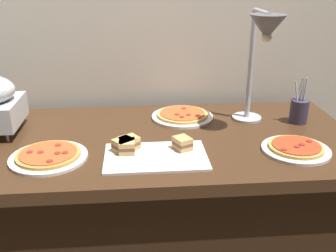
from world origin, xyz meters
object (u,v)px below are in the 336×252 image
at_px(pizza_plate_front, 182,116).
at_px(pizza_plate_raised_stand, 296,148).
at_px(utensil_holder, 299,110).
at_px(sandwich_platter, 148,151).
at_px(heat_lamp, 263,40).
at_px(pizza_plate_center, 49,156).

relative_size(pizza_plate_front, pizza_plate_raised_stand, 1.10).
bearing_deg(utensil_holder, sandwich_platter, -157.88).
bearing_deg(utensil_holder, pizza_plate_front, 169.11).
height_order(heat_lamp, pizza_plate_raised_stand, heat_lamp).
bearing_deg(heat_lamp, pizza_plate_raised_stand, -66.95).
height_order(pizza_plate_raised_stand, utensil_holder, utensil_holder).
height_order(heat_lamp, utensil_holder, heat_lamp).
bearing_deg(utensil_holder, pizza_plate_center, -165.23).
xyz_separation_m(pizza_plate_center, sandwich_platter, (0.38, -0.00, 0.01)).
bearing_deg(pizza_plate_front, pizza_plate_center, -145.03).
xyz_separation_m(heat_lamp, pizza_plate_center, (-0.87, -0.21, -0.39)).
bearing_deg(pizza_plate_center, sandwich_platter, -0.42).
bearing_deg(pizza_plate_front, pizza_plate_raised_stand, -45.24).
height_order(pizza_plate_front, utensil_holder, utensil_holder).
relative_size(pizza_plate_front, sandwich_platter, 0.76).
distance_m(sandwich_platter, utensil_holder, 0.78).
relative_size(heat_lamp, sandwich_platter, 1.32).
xyz_separation_m(heat_lamp, pizza_plate_raised_stand, (0.10, -0.23, -0.39)).
relative_size(heat_lamp, pizza_plate_raised_stand, 1.92).
bearing_deg(sandwich_platter, pizza_plate_center, 179.58).
distance_m(pizza_plate_center, pizza_plate_raised_stand, 0.97).
relative_size(sandwich_platter, utensil_holder, 1.78).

